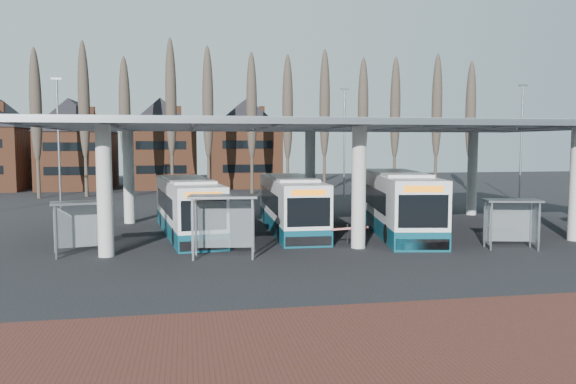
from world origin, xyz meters
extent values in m
plane|color=black|center=(0.00, 0.00, 0.00)|extent=(140.00, 140.00, 0.00)
cube|color=#4E251F|center=(0.00, -12.00, 0.01)|extent=(70.00, 10.00, 0.03)
cylinder|color=beige|center=(-12.00, 2.50, 3.00)|extent=(0.70, 0.70, 6.00)
cylinder|color=beige|center=(-12.00, 13.50, 3.00)|extent=(0.70, 0.70, 6.00)
cylinder|color=beige|center=(0.00, 2.50, 3.00)|extent=(0.70, 0.70, 6.00)
cylinder|color=beige|center=(0.00, 13.50, 3.00)|extent=(0.70, 0.70, 6.00)
cylinder|color=beige|center=(12.00, 2.50, 3.00)|extent=(0.70, 0.70, 6.00)
cylinder|color=beige|center=(12.00, 13.50, 3.00)|extent=(0.70, 0.70, 6.00)
cube|color=gray|center=(0.00, 8.00, 6.25)|extent=(32.00, 16.00, 0.12)
cube|color=silver|center=(0.00, 8.00, 6.32)|extent=(31.50, 15.50, 0.04)
cone|color=#473D33|center=(-22.00, 33.00, 7.25)|extent=(0.36, 0.36, 14.50)
ellipsoid|color=#473D33|center=(-22.00, 33.00, 8.99)|extent=(1.10, 1.10, 11.02)
cone|color=#473D33|center=(-18.00, 33.00, 7.25)|extent=(0.36, 0.36, 14.50)
ellipsoid|color=#473D33|center=(-18.00, 33.00, 8.99)|extent=(1.10, 1.10, 11.02)
cone|color=#473D33|center=(-14.00, 33.00, 7.25)|extent=(0.36, 0.36, 14.50)
ellipsoid|color=#473D33|center=(-14.00, 33.00, 8.99)|extent=(1.10, 1.10, 11.02)
cone|color=#473D33|center=(-10.00, 33.00, 7.25)|extent=(0.36, 0.36, 14.50)
ellipsoid|color=#473D33|center=(-10.00, 33.00, 8.99)|extent=(1.10, 1.10, 11.02)
cone|color=#473D33|center=(-6.00, 33.00, 7.25)|extent=(0.36, 0.36, 14.50)
ellipsoid|color=#473D33|center=(-6.00, 33.00, 8.99)|extent=(1.10, 1.10, 11.02)
cone|color=#473D33|center=(-2.00, 33.00, 7.25)|extent=(0.36, 0.36, 14.50)
ellipsoid|color=#473D33|center=(-2.00, 33.00, 8.99)|extent=(1.10, 1.10, 11.02)
cone|color=#473D33|center=(2.00, 33.00, 7.25)|extent=(0.36, 0.36, 14.50)
ellipsoid|color=#473D33|center=(2.00, 33.00, 8.99)|extent=(1.10, 1.10, 11.02)
cone|color=#473D33|center=(6.00, 33.00, 7.25)|extent=(0.36, 0.36, 14.50)
ellipsoid|color=#473D33|center=(6.00, 33.00, 8.99)|extent=(1.10, 1.10, 11.02)
cone|color=#473D33|center=(10.00, 33.00, 7.25)|extent=(0.36, 0.36, 14.50)
ellipsoid|color=#473D33|center=(10.00, 33.00, 8.99)|extent=(1.10, 1.10, 11.02)
cone|color=#473D33|center=(14.00, 33.00, 7.25)|extent=(0.36, 0.36, 14.50)
ellipsoid|color=#473D33|center=(14.00, 33.00, 8.99)|extent=(1.10, 1.10, 11.02)
cone|color=#473D33|center=(18.00, 33.00, 7.25)|extent=(0.36, 0.36, 14.50)
ellipsoid|color=#473D33|center=(18.00, 33.00, 8.99)|extent=(1.10, 1.10, 11.02)
cone|color=#473D33|center=(22.00, 33.00, 7.25)|extent=(0.36, 0.36, 14.50)
ellipsoid|color=#473D33|center=(22.00, 33.00, 8.99)|extent=(1.10, 1.10, 11.02)
cube|color=brown|center=(-20.50, 44.00, 3.50)|extent=(8.00, 10.00, 7.00)
pyramid|color=black|center=(-20.50, 44.00, 10.50)|extent=(8.30, 10.30, 3.50)
cube|color=brown|center=(-11.00, 44.00, 3.50)|extent=(8.00, 10.00, 7.00)
pyramid|color=black|center=(-11.00, 44.00, 10.50)|extent=(8.30, 10.30, 3.50)
cube|color=brown|center=(-1.50, 44.00, 3.50)|extent=(8.00, 10.00, 7.00)
pyramid|color=black|center=(-1.50, 44.00, 10.50)|extent=(8.30, 10.30, 3.50)
cylinder|color=slate|center=(-18.00, 22.00, 5.00)|extent=(0.16, 0.16, 10.00)
cube|color=slate|center=(-18.00, 22.00, 10.10)|extent=(0.80, 0.15, 0.15)
cylinder|color=slate|center=(6.00, 26.00, 5.00)|extent=(0.16, 0.16, 10.00)
cube|color=slate|center=(6.00, 26.00, 10.10)|extent=(0.80, 0.15, 0.15)
cylinder|color=slate|center=(20.00, 20.00, 5.00)|extent=(0.16, 0.16, 10.00)
cube|color=slate|center=(20.00, 20.00, 10.10)|extent=(0.80, 0.15, 0.15)
cube|color=white|center=(-8.31, 8.33, 1.73)|extent=(3.94, 11.76, 2.69)
cube|color=#0A4153|center=(-8.31, 8.33, 0.43)|extent=(3.96, 11.78, 0.87)
cube|color=white|center=(-8.31, 8.33, 3.13)|extent=(3.10, 7.15, 0.17)
cube|color=black|center=(-8.37, 8.81, 1.83)|extent=(3.56, 8.56, 1.06)
cube|color=black|center=(-7.55, 2.63, 1.78)|extent=(2.15, 0.34, 1.44)
cube|color=black|center=(-9.06, 14.03, 1.83)|extent=(2.07, 0.33, 1.15)
cube|color=orange|center=(-7.55, 2.63, 2.74)|extent=(1.71, 0.27, 0.29)
cube|color=black|center=(-7.55, 2.64, 0.34)|extent=(2.32, 0.38, 0.48)
cylinder|color=black|center=(-8.93, 4.56, 0.46)|extent=(0.39, 0.95, 0.92)
cylinder|color=black|center=(-6.73, 4.85, 0.46)|extent=(0.39, 0.95, 0.92)
cylinder|color=black|center=(-9.85, 11.52, 0.46)|extent=(0.39, 0.95, 0.92)
cylinder|color=black|center=(-7.65, 11.81, 0.46)|extent=(0.39, 0.95, 0.92)
cube|color=white|center=(-2.26, 8.64, 1.74)|extent=(2.81, 11.66, 2.70)
cube|color=#0A4153|center=(-2.26, 8.64, 0.43)|extent=(2.83, 11.68, 0.87)
cube|color=white|center=(-2.26, 8.64, 3.14)|extent=(2.42, 7.02, 0.17)
cube|color=black|center=(-2.25, 9.13, 1.83)|extent=(2.75, 8.41, 1.06)
cube|color=black|center=(-2.44, 2.87, 1.79)|extent=(2.17, 0.12, 1.45)
cube|color=black|center=(-2.09, 14.42, 1.83)|extent=(2.09, 0.12, 1.16)
cube|color=orange|center=(-2.44, 2.87, 2.75)|extent=(1.72, 0.10, 0.29)
cube|color=black|center=(-2.44, 2.88, 0.34)|extent=(2.34, 0.15, 0.48)
cylinder|color=black|center=(-3.49, 5.01, 0.46)|extent=(0.30, 0.93, 0.93)
cylinder|color=black|center=(-1.26, 4.94, 0.46)|extent=(0.30, 0.93, 0.93)
cylinder|color=black|center=(-3.28, 12.06, 0.46)|extent=(0.30, 0.93, 0.93)
cylinder|color=black|center=(-1.05, 11.99, 0.46)|extent=(0.30, 0.93, 0.93)
cube|color=white|center=(3.75, 7.09, 1.91)|extent=(4.85, 12.98, 2.96)
cube|color=#0A4153|center=(3.75, 7.09, 0.48)|extent=(4.88, 13.00, 0.95)
cube|color=white|center=(3.75, 7.09, 3.44)|extent=(3.71, 7.93, 0.19)
cube|color=black|center=(3.85, 7.61, 2.01)|extent=(4.28, 9.48, 1.16)
cube|color=black|center=(2.66, 0.85, 1.96)|extent=(2.35, 0.47, 1.59)
cube|color=black|center=(4.85, 13.32, 2.01)|extent=(2.27, 0.46, 1.27)
cube|color=orange|center=(2.66, 0.85, 3.02)|extent=(1.87, 0.38, 0.32)
cube|color=black|center=(2.66, 0.86, 0.37)|extent=(2.54, 0.53, 0.53)
cylinder|color=black|center=(1.86, 3.33, 0.51)|extent=(0.47, 1.05, 1.02)
cylinder|color=black|center=(4.26, 2.91, 0.51)|extent=(0.47, 1.05, 1.02)
cylinder|color=black|center=(3.19, 10.95, 0.51)|extent=(0.47, 1.05, 1.02)
cylinder|color=black|center=(5.60, 10.52, 0.51)|extent=(0.47, 1.05, 1.02)
cube|color=gray|center=(-14.12, 2.25, 1.20)|extent=(0.09, 0.09, 2.40)
cube|color=gray|center=(-11.86, 2.72, 1.20)|extent=(0.09, 0.09, 2.40)
cube|color=gray|center=(-14.34, 3.29, 1.20)|extent=(0.09, 0.09, 2.40)
cube|color=gray|center=(-12.08, 3.75, 1.20)|extent=(0.09, 0.09, 2.40)
cube|color=gray|center=(-13.10, 3.00, 2.45)|extent=(2.91, 1.86, 0.10)
cube|color=silver|center=(-13.22, 3.57, 1.25)|extent=(2.27, 0.51, 1.92)
cube|color=silver|center=(-14.28, 2.76, 1.25)|extent=(0.25, 1.04, 1.92)
cube|color=silver|center=(-11.92, 3.24, 1.25)|extent=(0.25, 1.04, 1.92)
cube|color=gray|center=(-8.10, 0.88, 1.37)|extent=(0.10, 0.10, 2.73)
cube|color=gray|center=(-5.50, 0.55, 1.37)|extent=(0.10, 0.10, 2.73)
cube|color=gray|center=(-7.94, 2.08, 1.37)|extent=(0.10, 0.10, 2.73)
cube|color=gray|center=(-5.34, 1.74, 1.37)|extent=(0.10, 0.10, 2.73)
cube|color=gray|center=(-6.72, 1.31, 2.79)|extent=(3.23, 1.91, 0.11)
cube|color=silver|center=(-6.64, 1.96, 1.42)|extent=(2.61, 0.38, 2.19)
cube|color=silver|center=(-8.08, 1.49, 1.42)|extent=(0.20, 1.20, 2.19)
cube|color=silver|center=(-5.37, 1.14, 1.42)|extent=(0.20, 1.20, 2.19)
cube|color=gray|center=(6.06, 0.62, 1.17)|extent=(0.09, 0.09, 2.34)
cube|color=gray|center=(8.25, 0.11, 1.17)|extent=(0.09, 0.09, 2.34)
cube|color=gray|center=(6.29, 1.62, 1.17)|extent=(0.09, 0.09, 2.34)
cube|color=gray|center=(8.48, 1.11, 1.17)|extent=(0.09, 0.09, 2.34)
cube|color=gray|center=(7.27, 0.86, 2.39)|extent=(2.85, 1.87, 0.09)
cube|color=silver|center=(7.40, 1.41, 1.22)|extent=(2.20, 0.55, 1.87)
cube|color=silver|center=(6.13, 1.13, 1.22)|extent=(0.27, 1.01, 1.87)
cube|color=silver|center=(8.41, 0.60, 1.22)|extent=(0.27, 1.01, 1.87)
cube|color=black|center=(-0.28, 3.46, 0.53)|extent=(0.08, 0.08, 1.06)
cube|color=red|center=(-0.28, 2.98, 0.91)|extent=(2.07, 0.63, 0.10)
camera|label=1|loc=(-8.34, -23.91, 5.15)|focal=35.00mm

